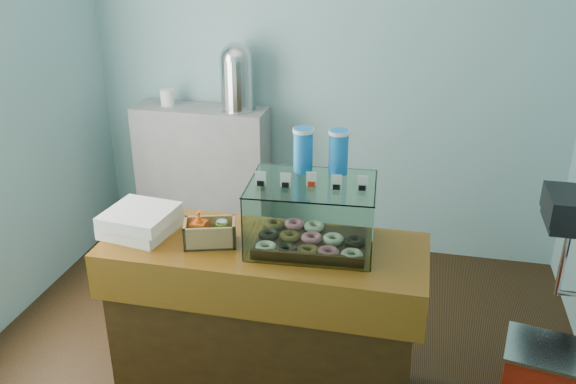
% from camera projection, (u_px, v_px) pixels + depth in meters
% --- Properties ---
extents(ground, '(3.50, 3.50, 0.00)m').
position_uv_depth(ground, '(277.00, 359.00, 3.58)').
color(ground, black).
rests_on(ground, ground).
extents(room_shell, '(3.54, 3.04, 2.82)m').
position_uv_depth(room_shell, '(280.00, 70.00, 2.89)').
color(room_shell, '#81B4BC').
rests_on(room_shell, ground).
extents(counter, '(1.60, 0.60, 0.90)m').
position_uv_depth(counter, '(265.00, 319.00, 3.17)').
color(counter, '#3F250C').
rests_on(counter, ground).
extents(back_shelf, '(1.00, 0.32, 1.10)m').
position_uv_depth(back_shelf, '(204.00, 176.00, 4.72)').
color(back_shelf, '#979799').
rests_on(back_shelf, ground).
extents(display_case, '(0.63, 0.48, 0.55)m').
position_uv_depth(display_case, '(312.00, 210.00, 2.94)').
color(display_case, '#371D10').
rests_on(display_case, counter).
extents(condiment_crate, '(0.28, 0.22, 0.18)m').
position_uv_depth(condiment_crate, '(208.00, 232.00, 2.97)').
color(condiment_crate, tan).
rests_on(condiment_crate, counter).
extents(pastry_boxes, '(0.37, 0.37, 0.13)m').
position_uv_depth(pastry_boxes, '(140.00, 221.00, 3.08)').
color(pastry_boxes, white).
rests_on(pastry_boxes, counter).
extents(coffee_urn, '(0.27, 0.27, 0.49)m').
position_uv_depth(coffee_urn, '(237.00, 75.00, 4.33)').
color(coffee_urn, silver).
rests_on(coffee_urn, back_shelf).
extents(red_cooler, '(0.50, 0.41, 0.39)m').
position_uv_depth(red_cooler, '(547.00, 380.00, 3.12)').
color(red_cooler, red).
rests_on(red_cooler, ground).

